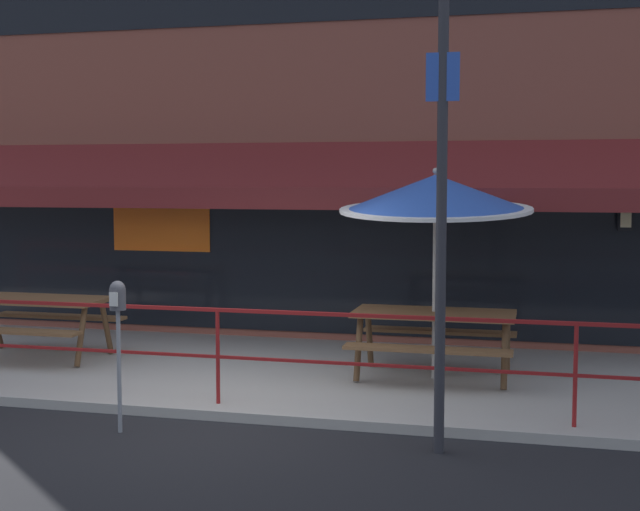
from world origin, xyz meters
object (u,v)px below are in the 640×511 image
(picnic_table_left, at_px, (36,310))
(parking_meter_far, at_px, (118,310))
(street_sign_pole, at_px, (442,188))
(picnic_table_centre, at_px, (434,325))
(patio_umbrella_centre, at_px, (435,194))

(picnic_table_left, relative_size, parking_meter_far, 1.27)
(parking_meter_far, bearing_deg, street_sign_pole, 2.14)
(parking_meter_far, relative_size, street_sign_pole, 0.32)
(picnic_table_centre, bearing_deg, street_sign_pole, -81.93)
(picnic_table_left, bearing_deg, picnic_table_centre, 0.81)
(picnic_table_left, relative_size, street_sign_pole, 0.41)
(picnic_table_centre, bearing_deg, picnic_table_left, -179.19)
(picnic_table_centre, distance_m, parking_meter_far, 3.65)
(picnic_table_centre, bearing_deg, parking_meter_far, -136.11)
(picnic_table_centre, xyz_separation_m, patio_umbrella_centre, (0.00, 0.01, 1.47))
(patio_umbrella_centre, bearing_deg, picnic_table_left, -179.08)
(patio_umbrella_centre, relative_size, parking_meter_far, 1.67)
(patio_umbrella_centre, distance_m, parking_meter_far, 3.77)
(picnic_table_left, distance_m, patio_umbrella_centre, 5.20)
(street_sign_pole, bearing_deg, parking_meter_far, -177.86)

